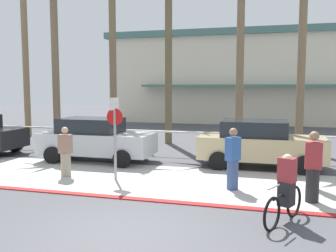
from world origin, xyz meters
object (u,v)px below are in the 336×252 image
at_px(palm_tree_0, 24,21).
at_px(pedestrian_3, 66,154).
at_px(car_silver_1, 96,139).
at_px(pedestrian_2, 313,170).
at_px(palm_tree_2, 112,7).
at_px(palm_tree_3, 168,28).
at_px(palm_tree_5, 302,4).
at_px(palm_tree_1, 54,19).
at_px(stop_sign_bike_lane, 115,127).
at_px(cyclist_black_0, 286,190).
at_px(pedestrian_0, 314,164).
at_px(pedestrian_1, 233,161).
at_px(car_tan_2, 259,143).

relative_size(palm_tree_0, pedestrian_3, 5.90).
xyz_separation_m(car_silver_1, pedestrian_2, (7.58, -3.34, -0.03)).
xyz_separation_m(palm_tree_2, pedestrian_2, (9.07, -8.48, -6.15)).
xyz_separation_m(palm_tree_3, palm_tree_5, (6.25, -0.34, 0.71)).
bearing_deg(pedestrian_2, palm_tree_1, 148.87).
relative_size(pedestrian_2, pedestrian_3, 1.12).
bearing_deg(palm_tree_3, palm_tree_2, -179.15).
height_order(stop_sign_bike_lane, cyclist_black_0, stop_sign_bike_lane).
relative_size(palm_tree_5, pedestrian_0, 5.61).
bearing_deg(car_silver_1, palm_tree_1, 137.54).
bearing_deg(pedestrian_1, car_silver_1, 154.04).
height_order(palm_tree_2, car_tan_2, palm_tree_2).
bearing_deg(cyclist_black_0, pedestrian_3, 160.61).
relative_size(cyclist_black_0, pedestrian_0, 1.03).
distance_m(stop_sign_bike_lane, car_tan_2, 5.34).
relative_size(palm_tree_0, palm_tree_2, 0.95).
bearing_deg(pedestrian_3, pedestrian_0, 3.66).
distance_m(palm_tree_2, pedestrian_1, 12.21).
bearing_deg(palm_tree_5, car_silver_1, -147.99).
distance_m(pedestrian_2, pedestrian_3, 7.43).
height_order(stop_sign_bike_lane, pedestrian_1, stop_sign_bike_lane).
bearing_deg(pedestrian_0, palm_tree_1, 153.99).
bearing_deg(palm_tree_5, car_tan_2, -110.15).
bearing_deg(car_tan_2, pedestrian_0, -59.43).
relative_size(palm_tree_5, cyclist_black_0, 5.43).
distance_m(car_tan_2, pedestrian_2, 4.14).
xyz_separation_m(stop_sign_bike_lane, palm_tree_1, (-5.92, 6.21, 4.57)).
bearing_deg(palm_tree_3, stop_sign_bike_lane, -86.82).
bearing_deg(palm_tree_2, palm_tree_5, -1.85).
xyz_separation_m(palm_tree_2, pedestrian_0, (9.23, -7.21, -6.26)).
relative_size(palm_tree_2, cyclist_black_0, 6.05).
xyz_separation_m(palm_tree_2, pedestrian_1, (7.04, -7.84, -6.18)).
xyz_separation_m(stop_sign_bike_lane, cyclist_black_0, (4.94, -2.33, -0.98)).
relative_size(palm_tree_3, car_silver_1, 1.86).
height_order(car_tan_2, pedestrian_1, pedestrian_1).
bearing_deg(palm_tree_1, palm_tree_3, 15.71).
height_order(cyclist_black_0, pedestrian_3, pedestrian_3).
xyz_separation_m(palm_tree_0, pedestrian_1, (12.84, -8.52, -5.85)).
height_order(palm_tree_0, cyclist_black_0, palm_tree_0).
relative_size(palm_tree_0, car_silver_1, 2.17).
bearing_deg(palm_tree_0, palm_tree_3, -4.12).
distance_m(palm_tree_5, cyclist_black_0, 11.40).
height_order(palm_tree_3, pedestrian_0, palm_tree_3).
xyz_separation_m(pedestrian_0, pedestrian_2, (-0.15, -1.27, 0.11)).
bearing_deg(palm_tree_3, palm_tree_1, -164.29).
bearing_deg(pedestrian_2, pedestrian_1, 162.55).
relative_size(palm_tree_0, palm_tree_1, 1.16).
xyz_separation_m(palm_tree_2, pedestrian_3, (1.69, -7.70, -6.25)).
bearing_deg(car_tan_2, cyclist_black_0, -82.76).
bearing_deg(pedestrian_2, palm_tree_5, 88.80).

